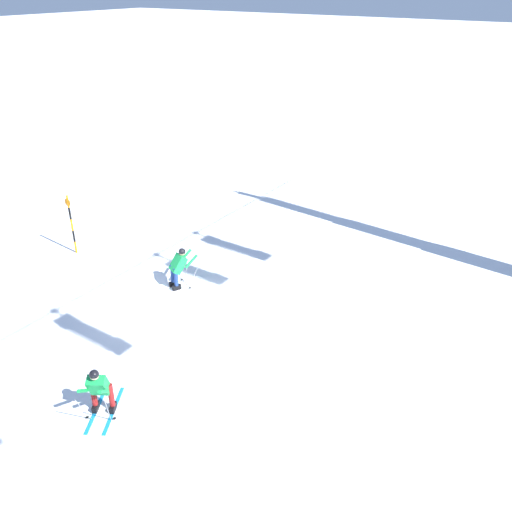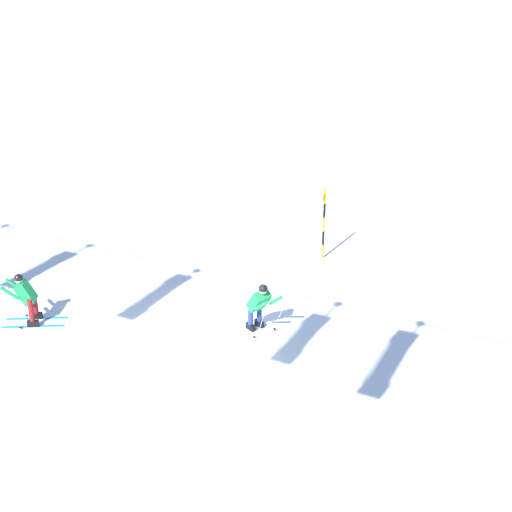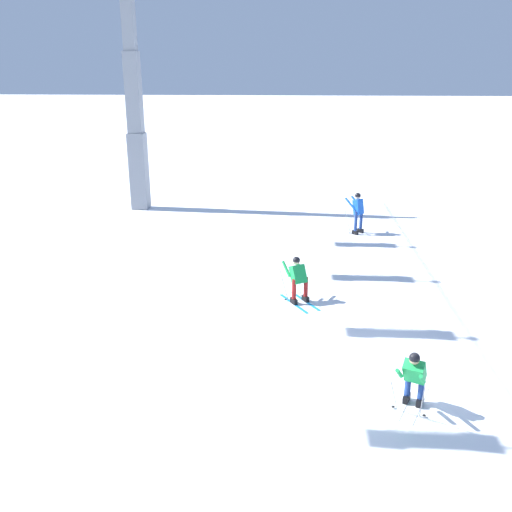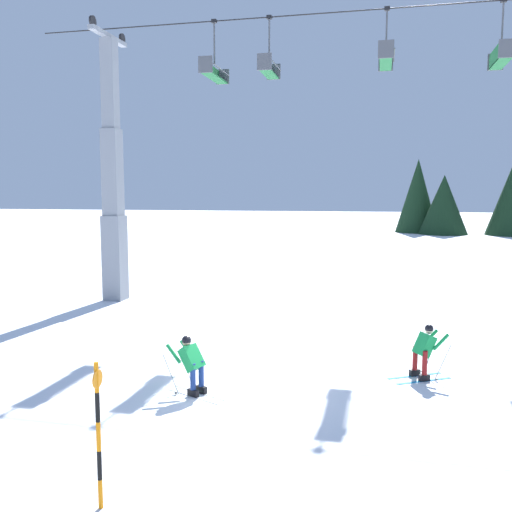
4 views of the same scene
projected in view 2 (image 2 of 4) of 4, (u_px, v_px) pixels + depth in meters
ground_plane at (210, 334)px, 17.18m from camera, size 260.00×260.00×0.00m
skier_carving_main at (259, 304)px, 16.97m from camera, size 1.69×1.15×1.51m
trail_marker_pole at (324, 222)px, 20.82m from camera, size 0.07×0.28×2.27m
skier_distant_downhill at (26, 296)px, 17.35m from camera, size 1.61×1.27×1.51m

